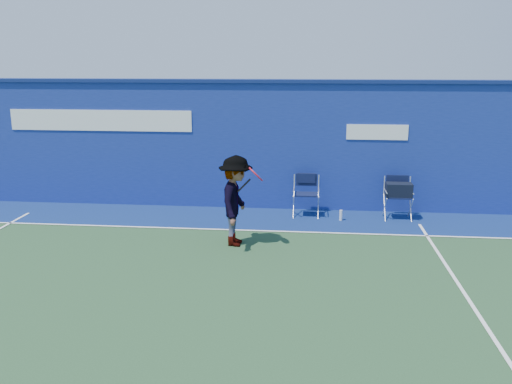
# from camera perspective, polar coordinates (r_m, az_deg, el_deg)

# --- Properties ---
(ground) EXTENTS (80.00, 80.00, 0.00)m
(ground) POSITION_cam_1_polar(r_m,az_deg,el_deg) (8.69, -8.66, -10.36)
(ground) COLOR #254527
(ground) RESTS_ON ground
(stadium_wall) EXTENTS (24.00, 0.50, 3.08)m
(stadium_wall) POSITION_cam_1_polar(r_m,az_deg,el_deg) (13.18, -3.36, 5.12)
(stadium_wall) COLOR navy
(stadium_wall) RESTS_ON ground
(out_of_bounds_strip) EXTENTS (24.00, 1.80, 0.01)m
(out_of_bounds_strip) POSITION_cam_1_polar(r_m,az_deg,el_deg) (12.45, -4.04, -2.70)
(out_of_bounds_strip) COLOR navy
(out_of_bounds_strip) RESTS_ON ground
(court_lines) EXTENTS (24.00, 12.00, 0.01)m
(court_lines) POSITION_cam_1_polar(r_m,az_deg,el_deg) (9.22, -7.74, -8.79)
(court_lines) COLOR white
(court_lines) RESTS_ON out_of_bounds_strip
(directors_chair_left) EXTENTS (0.57, 0.53, 0.96)m
(directors_chair_left) POSITION_cam_1_polar(r_m,az_deg,el_deg) (12.57, 5.28, -1.10)
(directors_chair_left) COLOR silver
(directors_chair_left) RESTS_ON ground
(directors_chair_right) EXTENTS (0.58, 0.52, 0.96)m
(directors_chair_right) POSITION_cam_1_polar(r_m,az_deg,el_deg) (12.65, 14.71, -0.99)
(directors_chair_right) COLOR silver
(directors_chair_right) RESTS_ON ground
(water_bottle) EXTENTS (0.07, 0.07, 0.25)m
(water_bottle) POSITION_cam_1_polar(r_m,az_deg,el_deg) (12.32, 8.93, -2.45)
(water_bottle) COLOR silver
(water_bottle) RESTS_ON ground
(tennis_player) EXTENTS (0.94, 1.16, 1.76)m
(tennis_player) POSITION_cam_1_polar(r_m,az_deg,el_deg) (10.43, -2.13, -0.93)
(tennis_player) COLOR #EA4738
(tennis_player) RESTS_ON ground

